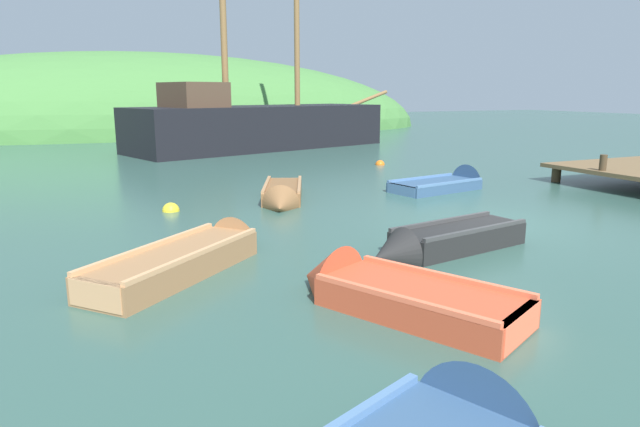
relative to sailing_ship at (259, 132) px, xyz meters
The scene contains 10 objects.
ground_plane 17.89m from the sailing_ship, 91.88° to the right, with size 120.00×120.00×0.00m, color #33564C.
shore_hill 15.99m from the sailing_ship, 102.75° to the left, with size 44.16×18.20×11.07m, color #477F3D.
sailing_ship is the anchor object (origin of this frame).
rowboat_outer_right 19.37m from the sailing_ship, 98.76° to the right, with size 3.37×1.42×0.86m.
rowboat_outer_left 13.81m from the sailing_ship, 84.47° to the right, with size 3.45×1.77×1.16m.
rowboat_center 21.55m from the sailing_ship, 103.84° to the right, with size 2.41×3.38×1.10m.
rowboat_far 19.52m from the sailing_ship, 111.23° to the right, with size 3.60×3.31×0.94m.
rowboat_near_dock 14.08m from the sailing_ship, 105.85° to the right, with size 2.17×3.45×0.91m.
buoy_orange 8.47m from the sailing_ship, 74.56° to the right, with size 0.37×0.37×0.37m, color orange.
buoy_yellow 15.17m from the sailing_ship, 116.19° to the right, with size 0.41×0.41×0.41m, color yellow.
Camera 1 is at (-8.25, -9.05, 2.76)m, focal length 31.48 mm.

